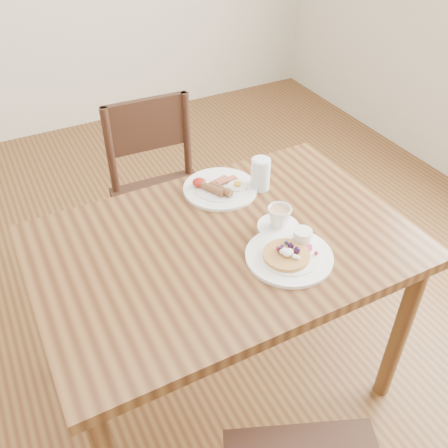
{
  "coord_description": "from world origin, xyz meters",
  "views": [
    {
      "loc": [
        -0.56,
        -1.07,
        1.79
      ],
      "look_at": [
        0.0,
        0.0,
        0.82
      ],
      "focal_mm": 40.0,
      "sensor_mm": 36.0,
      "label": 1
    }
  ],
  "objects_px": {
    "dining_table": "(224,264)",
    "chair_far": "(162,191)",
    "teacup_saucer": "(279,219)",
    "pancake_plate": "(290,253)",
    "breakfast_plate": "(219,188)",
    "water_glass": "(260,174)"
  },
  "relations": [
    {
      "from": "pancake_plate",
      "to": "breakfast_plate",
      "type": "xyz_separation_m",
      "value": [
        -0.03,
        0.42,
        -0.0
      ]
    },
    {
      "from": "breakfast_plate",
      "to": "teacup_saucer",
      "type": "height_order",
      "value": "teacup_saucer"
    },
    {
      "from": "pancake_plate",
      "to": "breakfast_plate",
      "type": "height_order",
      "value": "pancake_plate"
    },
    {
      "from": "dining_table",
      "to": "water_glass",
      "type": "distance_m",
      "value": 0.36
    },
    {
      "from": "teacup_saucer",
      "to": "pancake_plate",
      "type": "bearing_deg",
      "value": -108.41
    },
    {
      "from": "breakfast_plate",
      "to": "water_glass",
      "type": "height_order",
      "value": "water_glass"
    },
    {
      "from": "chair_far",
      "to": "water_glass",
      "type": "height_order",
      "value": "chair_far"
    },
    {
      "from": "chair_far",
      "to": "teacup_saucer",
      "type": "distance_m",
      "value": 0.8
    },
    {
      "from": "dining_table",
      "to": "water_glass",
      "type": "bearing_deg",
      "value": 38.77
    },
    {
      "from": "breakfast_plate",
      "to": "water_glass",
      "type": "relative_size",
      "value": 2.28
    },
    {
      "from": "chair_far",
      "to": "teacup_saucer",
      "type": "height_order",
      "value": "chair_far"
    },
    {
      "from": "dining_table",
      "to": "water_glass",
      "type": "height_order",
      "value": "water_glass"
    },
    {
      "from": "chair_far",
      "to": "teacup_saucer",
      "type": "relative_size",
      "value": 6.29
    },
    {
      "from": "dining_table",
      "to": "breakfast_plate",
      "type": "height_order",
      "value": "breakfast_plate"
    },
    {
      "from": "chair_far",
      "to": "pancake_plate",
      "type": "distance_m",
      "value": 0.91
    },
    {
      "from": "chair_far",
      "to": "breakfast_plate",
      "type": "xyz_separation_m",
      "value": [
        0.06,
        -0.45,
        0.27
      ]
    },
    {
      "from": "dining_table",
      "to": "breakfast_plate",
      "type": "bearing_deg",
      "value": 65.75
    },
    {
      "from": "breakfast_plate",
      "to": "water_glass",
      "type": "bearing_deg",
      "value": -20.85
    },
    {
      "from": "dining_table",
      "to": "chair_far",
      "type": "height_order",
      "value": "chair_far"
    },
    {
      "from": "breakfast_plate",
      "to": "teacup_saucer",
      "type": "xyz_separation_m",
      "value": [
        0.07,
        -0.28,
        0.02
      ]
    },
    {
      "from": "water_glass",
      "to": "teacup_saucer",
      "type": "bearing_deg",
      "value": -106.1
    },
    {
      "from": "breakfast_plate",
      "to": "teacup_saucer",
      "type": "bearing_deg",
      "value": -75.34
    }
  ]
}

